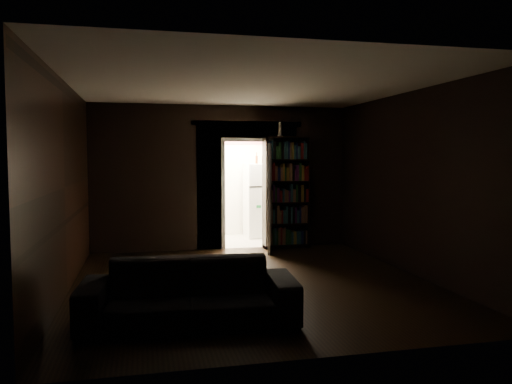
% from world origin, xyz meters
% --- Properties ---
extents(ground, '(5.50, 5.50, 0.00)m').
position_xyz_m(ground, '(0.00, 0.00, 0.00)').
color(ground, black).
rests_on(ground, ground).
extents(room_walls, '(5.02, 5.61, 2.84)m').
position_xyz_m(room_walls, '(-0.01, 1.07, 1.68)').
color(room_walls, black).
rests_on(room_walls, ground).
extents(kitchen_alcove, '(2.20, 1.80, 2.60)m').
position_xyz_m(kitchen_alcove, '(0.50, 3.87, 1.21)').
color(kitchen_alcove, beige).
rests_on(kitchen_alcove, ground).
extents(sofa, '(2.37, 1.16, 0.89)m').
position_xyz_m(sofa, '(-1.03, -1.54, 0.44)').
color(sofa, black).
rests_on(sofa, ground).
extents(bookshelf, '(0.95, 0.54, 2.20)m').
position_xyz_m(bookshelf, '(1.25, 2.59, 1.10)').
color(bookshelf, black).
rests_on(bookshelf, ground).
extents(refrigerator, '(0.91, 0.88, 1.65)m').
position_xyz_m(refrigerator, '(1.10, 4.03, 0.82)').
color(refrigerator, white).
rests_on(refrigerator, ground).
extents(door, '(0.29, 0.83, 2.05)m').
position_xyz_m(door, '(0.85, 2.32, 1.02)').
color(door, white).
rests_on(door, ground).
extents(figurine, '(0.10, 0.10, 0.29)m').
position_xyz_m(figurine, '(1.11, 2.56, 2.34)').
color(figurine, white).
rests_on(figurine, bookshelf).
extents(bottles, '(0.62, 0.23, 0.25)m').
position_xyz_m(bottles, '(1.19, 3.99, 1.78)').
color(bottles, black).
rests_on(bottles, refrigerator).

